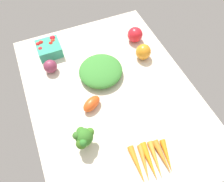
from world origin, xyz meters
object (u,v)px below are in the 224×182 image
Objects in this scene: berry_basket at (49,48)px; leafy_greens_clump at (101,71)px; red_onion_near_basket at (50,66)px; roma_tomato at (92,104)px; bell_pepper_red at (135,35)px; carrot_bunch at (152,160)px; broccoli_head at (84,138)px; bell_pepper_orange at (143,52)px.

leafy_greens_clump is (24.70, 19.72, -0.12)cm from berry_basket.
red_onion_near_basket is at bearing -10.51° from berry_basket.
red_onion_near_basket reaches higher than roma_tomato.
bell_pepper_red is 0.50× the size of carrot_bunch.
berry_basket is at bearing -101.33° from bell_pepper_red.
bell_pepper_red is 48.38cm from red_onion_near_basket.
broccoli_head reaches higher than roma_tomato.
bell_pepper_red is 46.81cm from berry_basket.
leafy_greens_clump is at bearing 61.51° from red_onion_near_basket.
bell_pepper_red reaches higher than roma_tomato.
bell_pepper_red reaches higher than berry_basket.
bell_pepper_orange is 0.49× the size of carrot_bunch.
berry_basket is 1.28× the size of roma_tomato.
red_onion_near_basket is at bearing 85.11° from roma_tomato.
leafy_greens_clump is at bearing 28.48° from roma_tomato.
red_onion_near_basket is at bearing -157.26° from carrot_bunch.
carrot_bunch is 34.78cm from roma_tomato.
leafy_greens_clump is 1.30× the size of carrot_bunch.
broccoli_head reaches higher than berry_basket.
roma_tomato is (-32.11, -13.32, 1.23)cm from carrot_bunch.
carrot_bunch is (72.41, 22.66, -1.84)cm from berry_basket.
bell_pepper_orange is 0.89× the size of roma_tomato.
berry_basket is 1.21× the size of broccoli_head.
roma_tomato is at bearing -49.59° from bell_pepper_red.
roma_tomato is (40.30, 9.35, -0.61)cm from berry_basket.
carrot_bunch is at bearing 3.53° from leafy_greens_clump.
berry_basket is at bearing -141.40° from leafy_greens_clump.
broccoli_head is 17.74cm from roma_tomato.
berry_basket is 75.89cm from carrot_bunch.
carrot_bunch is 2.52× the size of red_onion_near_basket.
leafy_greens_clump is (15.51, -26.17, -1.05)cm from bell_pepper_red.
roma_tomato is at bearing -62.78° from bell_pepper_orange.
bell_pepper_red is 0.84× the size of broccoli_head.
bell_pepper_red is 0.70× the size of berry_basket.
berry_basket is at bearing -179.01° from broccoli_head.
red_onion_near_basket is at bearing -118.49° from leafy_greens_clump.
bell_pepper_red is at bearing 12.52° from roma_tomato.
carrot_bunch is at bearing -20.17° from bell_pepper_red.
bell_pepper_orange is 39.17cm from roma_tomato.
red_onion_near_basket is (12.72, -2.36, 0.14)cm from berry_basket.
broccoli_head is (30.80, -18.76, 3.12)cm from leafy_greens_clump.
roma_tomato is at bearing 13.06° from berry_basket.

